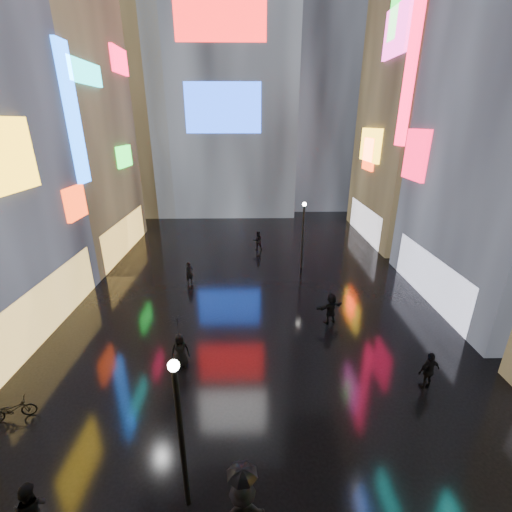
{
  "coord_description": "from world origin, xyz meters",
  "views": [
    {
      "loc": [
        -0.27,
        -2.35,
        10.64
      ],
      "look_at": [
        0.0,
        12.0,
        5.0
      ],
      "focal_mm": 24.0,
      "sensor_mm": 36.0,
      "label": 1
    }
  ],
  "objects_px": {
    "lamp_far": "(303,232)",
    "bicycle": "(12,410)",
    "pedestrian_3": "(429,371)",
    "lamp_near": "(180,429)"
  },
  "relations": [
    {
      "from": "pedestrian_3",
      "to": "bicycle",
      "type": "relative_size",
      "value": 1.08
    },
    {
      "from": "pedestrian_3",
      "to": "bicycle",
      "type": "height_order",
      "value": "pedestrian_3"
    },
    {
      "from": "lamp_near",
      "to": "lamp_far",
      "type": "distance_m",
      "value": 18.56
    },
    {
      "from": "lamp_far",
      "to": "pedestrian_3",
      "type": "xyz_separation_m",
      "value": [
        3.51,
        -12.99,
        -2.06
      ]
    },
    {
      "from": "lamp_near",
      "to": "pedestrian_3",
      "type": "height_order",
      "value": "lamp_near"
    },
    {
      "from": "lamp_far",
      "to": "pedestrian_3",
      "type": "relative_size",
      "value": 2.96
    },
    {
      "from": "lamp_far",
      "to": "bicycle",
      "type": "relative_size",
      "value": 3.2
    },
    {
      "from": "lamp_near",
      "to": "pedestrian_3",
      "type": "distance_m",
      "value": 10.68
    },
    {
      "from": "lamp_far",
      "to": "bicycle",
      "type": "distance_m",
      "value": 19.58
    },
    {
      "from": "bicycle",
      "to": "lamp_far",
      "type": "bearing_deg",
      "value": -60.89
    }
  ]
}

